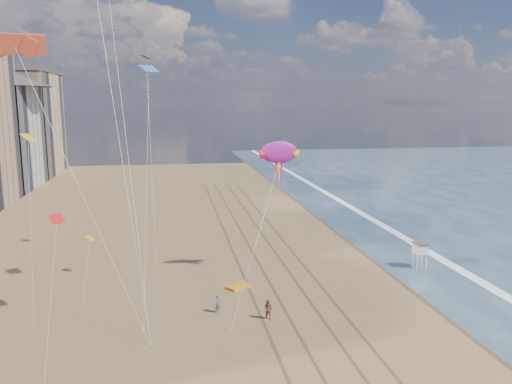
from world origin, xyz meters
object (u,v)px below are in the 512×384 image
Objects in this scene: show_kite at (279,153)px; kite_flyer_a at (218,304)px; grounded_kite at (238,287)px; kite_flyer_b at (268,310)px; lifeguard_stand at (420,248)px.

kite_flyer_a is (-7.37, -8.47, -12.64)m from show_kite.
show_kite is at bearing -4.89° from grounded_kite.
kite_flyer_a is at bearing -169.85° from kite_flyer_b.
grounded_kite is at bearing 28.45° from kite_flyer_a.
kite_flyer_a is 0.90× the size of kite_flyer_b.
kite_flyer_b is (1.56, -7.92, 0.77)m from grounded_kite.
kite_flyer_a is 4.72m from kite_flyer_b.
lifeguard_stand reaches higher than grounded_kite.
grounded_kite is at bearing -172.67° from lifeguard_stand.
show_kite is 16.90m from kite_flyer_a.
kite_flyer_a is (-23.86, -8.45, -1.46)m from lifeguard_stand.
kite_flyer_a is (-2.61, -5.72, 0.69)m from grounded_kite.
grounded_kite is 0.12× the size of show_kite.
lifeguard_stand is 0.16× the size of show_kite.
lifeguard_stand is 1.81× the size of kite_flyer_a.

